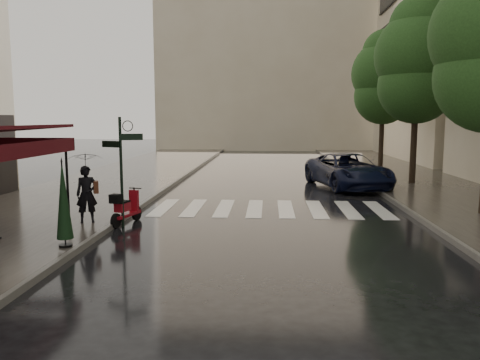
# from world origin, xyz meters

# --- Properties ---
(ground) EXTENTS (120.00, 120.00, 0.00)m
(ground) POSITION_xyz_m (0.00, 0.00, 0.00)
(ground) COLOR black
(ground) RESTS_ON ground
(sidewalk_near) EXTENTS (6.00, 60.00, 0.12)m
(sidewalk_near) POSITION_xyz_m (-4.50, 12.00, 0.06)
(sidewalk_near) COLOR #38332D
(sidewalk_near) RESTS_ON ground
(sidewalk_far) EXTENTS (5.50, 60.00, 0.12)m
(sidewalk_far) POSITION_xyz_m (10.25, 12.00, 0.06)
(sidewalk_far) COLOR #38332D
(sidewalk_far) RESTS_ON ground
(curb_near) EXTENTS (0.12, 60.00, 0.16)m
(curb_near) POSITION_xyz_m (-1.45, 12.00, 0.07)
(curb_near) COLOR #595651
(curb_near) RESTS_ON ground
(curb_far) EXTENTS (0.12, 60.00, 0.16)m
(curb_far) POSITION_xyz_m (7.45, 12.00, 0.07)
(curb_far) COLOR #595651
(curb_far) RESTS_ON ground
(crosswalk) EXTENTS (7.85, 3.20, 0.01)m
(crosswalk) POSITION_xyz_m (2.98, 6.00, 0.01)
(crosswalk) COLOR silver
(crosswalk) RESTS_ON ground
(signpost) EXTENTS (1.17, 0.29, 3.10)m
(signpost) POSITION_xyz_m (-1.19, 3.00, 1.83)
(signpost) COLOR black
(signpost) RESTS_ON ground
(haussmann_far) EXTENTS (8.00, 16.00, 18.50)m
(haussmann_far) POSITION_xyz_m (16.50, 26.00, 9.25)
(haussmann_far) COLOR #B9AA8D
(haussmann_far) RESTS_ON ground
(backdrop_building) EXTENTS (22.00, 6.00, 20.00)m
(backdrop_building) POSITION_xyz_m (3.00, 38.00, 10.00)
(backdrop_building) COLOR #B9AA8D
(backdrop_building) RESTS_ON ground
(tree_mid) EXTENTS (3.80, 3.80, 8.34)m
(tree_mid) POSITION_xyz_m (9.50, 12.00, 5.59)
(tree_mid) COLOR black
(tree_mid) RESTS_ON sidewalk_far
(tree_far) EXTENTS (3.80, 3.80, 8.16)m
(tree_far) POSITION_xyz_m (9.70, 19.00, 5.46)
(tree_far) COLOR black
(tree_far) RESTS_ON sidewalk_far
(pedestrian_with_umbrella) EXTENTS (1.28, 1.29, 2.43)m
(pedestrian_with_umbrella) POSITION_xyz_m (-2.23, 3.04, 1.73)
(pedestrian_with_umbrella) COLOR black
(pedestrian_with_umbrella) RESTS_ON sidewalk_near
(scooter) EXTENTS (0.64, 1.49, 1.00)m
(scooter) POSITION_xyz_m (-1.22, 3.32, 0.47)
(scooter) COLOR black
(scooter) RESTS_ON ground
(parked_car) EXTENTS (3.72, 5.88, 1.51)m
(parked_car) POSITION_xyz_m (6.45, 11.27, 0.76)
(parked_car) COLOR black
(parked_car) RESTS_ON ground
(parasol_back) EXTENTS (0.37, 0.37, 2.01)m
(parasol_back) POSITION_xyz_m (-1.76, 0.50, 1.20)
(parasol_back) COLOR black
(parasol_back) RESTS_ON sidewalk_near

